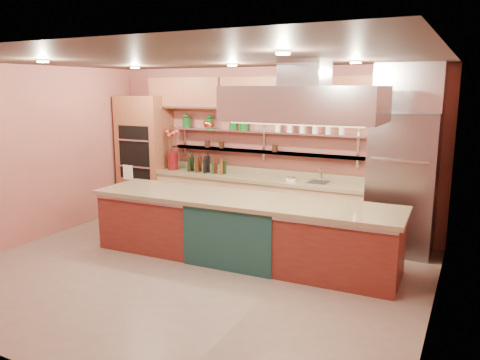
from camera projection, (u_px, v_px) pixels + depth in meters
The scene contains 21 objects.
floor at pixel (191, 273), 6.32m from camera, with size 6.00×5.00×0.02m, color gray.
ceiling at pixel (187, 59), 5.77m from camera, with size 6.00×5.00×0.02m, color black.
wall_back at pixel (267, 148), 8.23m from camera, with size 6.00×0.04×2.80m, color #A4594D.
wall_front at pixel (23, 218), 3.87m from camera, with size 6.00×0.04×2.80m, color #A4594D.
wall_left at pixel (30, 155), 7.39m from camera, with size 0.04×5.00×2.80m, color #A4594D.
wall_right at pixel (439, 194), 4.71m from camera, with size 0.04×5.00×2.80m, color #A4594D.
oven_stack at pixel (145, 155), 9.09m from camera, with size 0.95×0.64×2.30m, color brown.
refrigerator at pixel (402, 184), 6.94m from camera, with size 0.95×0.72×2.10m, color gray.
back_counter at pixel (257, 203), 8.17m from camera, with size 3.84×0.64×0.93m, color tan.
wall_shelf_lower at pixel (262, 152), 8.15m from camera, with size 3.60×0.26×0.03m, color silver.
wall_shelf_upper at pixel (262, 132), 8.08m from camera, with size 3.60×0.26×0.03m, color silver.
upper_cabinets at pixel (264, 94), 7.89m from camera, with size 4.60×0.36×0.55m, color brown.
range_hood at pixel (304, 104), 5.95m from camera, with size 2.00×1.00×0.45m, color silver.
ceiling_downlights at pixel (196, 62), 5.95m from camera, with size 4.00×2.80×0.02m, color #FFE5A5.
island at pixel (241, 229), 6.70m from camera, with size 4.40×0.96×0.92m, color maroon.
flower_vase at pixel (173, 160), 8.78m from camera, with size 0.20×0.20×0.35m, color #5B0D0F.
oil_bottle_cluster at pixel (206, 166), 8.46m from camera, with size 0.81×0.23×0.26m, color black.
kitchen_scale at pixel (292, 178), 7.74m from camera, with size 0.16×0.12×0.09m, color white.
bar_faucet at pixel (322, 175), 7.60m from camera, with size 0.03×0.03×0.23m, color silver.
copper_kettle at pixel (209, 124), 8.54m from camera, with size 0.20×0.20×0.16m, color #DC4E32.
green_canister at pixel (244, 125), 8.21m from camera, with size 0.15×0.15×0.19m, color #0F4917.
Camera 1 is at (3.30, -5.00, 2.46)m, focal length 35.00 mm.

